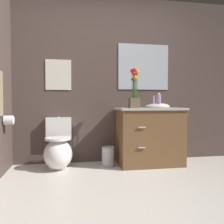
# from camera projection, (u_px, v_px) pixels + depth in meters

# --- Properties ---
(ground_plane) EXTENTS (8.51, 8.51, 0.00)m
(ground_plane) POSITION_uv_depth(u_px,v_px,m) (125.00, 206.00, 2.04)
(ground_plane) COLOR beige
(wall_back) EXTENTS (3.97, 0.05, 2.50)m
(wall_back) POSITION_uv_depth(u_px,v_px,m) (114.00, 80.00, 3.62)
(wall_back) COLOR #4C3D38
(wall_back) RESTS_ON ground_plane
(toilet) EXTENTS (0.38, 0.59, 0.69)m
(toilet) POSITION_uv_depth(u_px,v_px,m) (58.00, 150.00, 3.22)
(toilet) COLOR white
(toilet) RESTS_ON ground_plane
(vanity_cabinet) EXTENTS (0.94, 0.56, 1.00)m
(vanity_cabinet) POSITION_uv_depth(u_px,v_px,m) (150.00, 135.00, 3.42)
(vanity_cabinet) COLOR brown
(vanity_cabinet) RESTS_ON ground_plane
(flower_vase) EXTENTS (0.14, 0.14, 0.55)m
(flower_vase) POSITION_uv_depth(u_px,v_px,m) (134.00, 93.00, 3.27)
(flower_vase) COLOR brown
(flower_vase) RESTS_ON vanity_cabinet
(soap_bottle) EXTENTS (0.07, 0.07, 0.21)m
(soap_bottle) POSITION_uv_depth(u_px,v_px,m) (159.00, 101.00, 3.34)
(soap_bottle) COLOR #B28CBF
(soap_bottle) RESTS_ON vanity_cabinet
(trash_bin) EXTENTS (0.18, 0.18, 0.27)m
(trash_bin) POSITION_uv_depth(u_px,v_px,m) (108.00, 156.00, 3.34)
(trash_bin) COLOR #B7B7BC
(trash_bin) RESTS_ON ground_plane
(wall_poster) EXTENTS (0.37, 0.01, 0.44)m
(wall_poster) POSITION_uv_depth(u_px,v_px,m) (58.00, 75.00, 3.44)
(wall_poster) COLOR silver
(wall_mirror) EXTENTS (0.80, 0.01, 0.70)m
(wall_mirror) POSITION_uv_depth(u_px,v_px,m) (144.00, 67.00, 3.67)
(wall_mirror) COLOR #B2BCC6
(toilet_paper_roll) EXTENTS (0.11, 0.11, 0.11)m
(toilet_paper_roll) POSITION_uv_depth(u_px,v_px,m) (9.00, 120.00, 2.91)
(toilet_paper_roll) COLOR white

